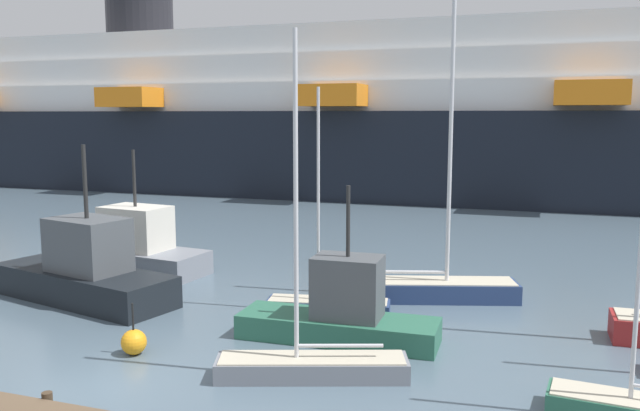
% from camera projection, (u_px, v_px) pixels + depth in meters
% --- Properties ---
extents(ground_plane, '(600.00, 600.00, 0.00)m').
position_uv_depth(ground_plane, '(104.00, 386.00, 16.82)').
color(ground_plane, slate).
extents(sailboat_1, '(5.18, 2.76, 9.06)m').
position_uv_depth(sailboat_1, '(312.00, 361.00, 17.29)').
color(sailboat_1, gray).
rests_on(sailboat_1, ground_plane).
extents(sailboat_2, '(6.43, 3.30, 12.11)m').
position_uv_depth(sailboat_2, '(434.00, 284.00, 24.57)').
color(sailboat_2, navy).
rests_on(sailboat_2, ground_plane).
extents(sailboat_6, '(4.46, 1.88, 7.86)m').
position_uv_depth(sailboat_6, '(328.00, 302.00, 23.03)').
color(sailboat_6, navy).
rests_on(sailboat_6, ground_plane).
extents(fishing_boat_0, '(6.24, 2.01, 4.83)m').
position_uv_depth(fishing_boat_0, '(342.00, 312.00, 20.10)').
color(fishing_boat_0, '#2D6B51').
rests_on(fishing_boat_0, ground_plane).
extents(fishing_boat_1, '(8.08, 4.23, 5.86)m').
position_uv_depth(fishing_boat_1, '(85.00, 272.00, 24.40)').
color(fishing_boat_1, black).
rests_on(fishing_boat_1, ground_plane).
extents(fishing_boat_2, '(7.33, 3.33, 5.42)m').
position_uv_depth(fishing_boat_2, '(133.00, 248.00, 28.96)').
color(fishing_boat_2, gray).
rests_on(fishing_boat_2, ground_plane).
extents(channel_buoy_0, '(0.74, 0.74, 1.54)m').
position_uv_depth(channel_buoy_0, '(134.00, 342.00, 18.99)').
color(channel_buoy_0, orange).
rests_on(channel_buoy_0, ground_plane).
extents(cruise_ship, '(130.74, 20.62, 20.78)m').
position_uv_depth(cruise_ship, '(363.00, 118.00, 59.33)').
color(cruise_ship, black).
rests_on(cruise_ship, ground_plane).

